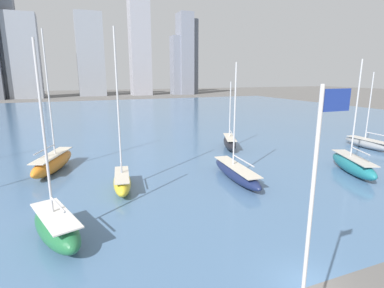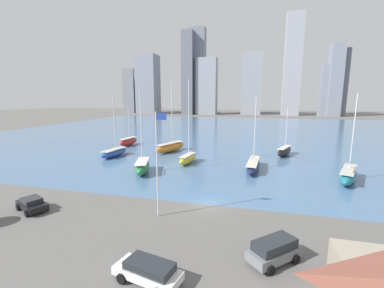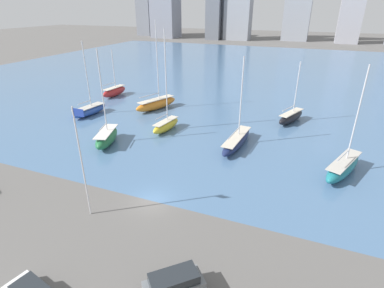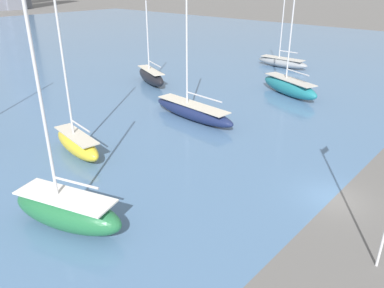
{
  "view_description": "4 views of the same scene",
  "coord_description": "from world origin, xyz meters",
  "px_view_note": "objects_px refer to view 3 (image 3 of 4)",
  "views": [
    {
      "loc": [
        -11.8,
        -11.28,
        11.78
      ],
      "look_at": [
        -1.24,
        15.06,
        5.25
      ],
      "focal_mm": 28.0,
      "sensor_mm": 36.0,
      "label": 1
    },
    {
      "loc": [
        5.37,
        -29.14,
        12.96
      ],
      "look_at": [
        -6.46,
        17.68,
        4.18
      ],
      "focal_mm": 24.0,
      "sensor_mm": 36.0,
      "label": 2
    },
    {
      "loc": [
        14.17,
        -23.51,
        19.51
      ],
      "look_at": [
        1.21,
        8.8,
        3.31
      ],
      "focal_mm": 28.0,
      "sensor_mm": 36.0,
      "label": 3
    },
    {
      "loc": [
        -22.38,
        -7.18,
        13.7
      ],
      "look_at": [
        -2.69,
        10.38,
        1.8
      ],
      "focal_mm": 35.0,
      "sensor_mm": 36.0,
      "label": 4
    }
  ],
  "objects_px": {
    "sailboat_blue": "(89,110)",
    "sailboat_yellow": "(166,125)",
    "sailboat_teal": "(343,167)",
    "parked_suv_gray": "(174,284)",
    "sailboat_navy": "(237,140)",
    "sailboat_red": "(114,91)",
    "sailboat_green": "(107,137)",
    "flag_pole": "(82,160)",
    "sailboat_black": "(291,117)",
    "sailboat_orange": "(156,104)"
  },
  "relations": [
    {
      "from": "sailboat_blue",
      "to": "sailboat_yellow",
      "type": "bearing_deg",
      "value": 1.85
    },
    {
      "from": "sailboat_green",
      "to": "sailboat_yellow",
      "type": "distance_m",
      "value": 10.23
    },
    {
      "from": "sailboat_green",
      "to": "sailboat_blue",
      "type": "bearing_deg",
      "value": 120.91
    },
    {
      "from": "sailboat_red",
      "to": "sailboat_black",
      "type": "bearing_deg",
      "value": 2.67
    },
    {
      "from": "sailboat_yellow",
      "to": "flag_pole",
      "type": "bearing_deg",
      "value": -74.56
    },
    {
      "from": "sailboat_orange",
      "to": "sailboat_black",
      "type": "relative_size",
      "value": 1.58
    },
    {
      "from": "sailboat_black",
      "to": "parked_suv_gray",
      "type": "relative_size",
      "value": 2.39
    },
    {
      "from": "sailboat_teal",
      "to": "sailboat_navy",
      "type": "height_order",
      "value": "sailboat_teal"
    },
    {
      "from": "flag_pole",
      "to": "sailboat_navy",
      "type": "height_order",
      "value": "sailboat_navy"
    },
    {
      "from": "sailboat_orange",
      "to": "sailboat_navy",
      "type": "bearing_deg",
      "value": -8.1
    },
    {
      "from": "sailboat_teal",
      "to": "sailboat_green",
      "type": "xyz_separation_m",
      "value": [
        -33.13,
        -3.49,
        0.06
      ]
    },
    {
      "from": "sailboat_teal",
      "to": "parked_suv_gray",
      "type": "xyz_separation_m",
      "value": [
        -12.39,
        -23.62,
        -0.06
      ]
    },
    {
      "from": "flag_pole",
      "to": "sailboat_red",
      "type": "xyz_separation_m",
      "value": [
        -23.65,
        37.82,
        -5.13
      ]
    },
    {
      "from": "flag_pole",
      "to": "sailboat_green",
      "type": "xyz_separation_m",
      "value": [
        -8.84,
        14.8,
        -5.08
      ]
    },
    {
      "from": "sailboat_red",
      "to": "sailboat_blue",
      "type": "xyz_separation_m",
      "value": [
        3.35,
        -13.0,
        -0.18
      ]
    },
    {
      "from": "sailboat_teal",
      "to": "sailboat_navy",
      "type": "bearing_deg",
      "value": -170.85
    },
    {
      "from": "sailboat_red",
      "to": "sailboat_navy",
      "type": "bearing_deg",
      "value": -19.47
    },
    {
      "from": "flag_pole",
      "to": "sailboat_orange",
      "type": "distance_m",
      "value": 34.64
    },
    {
      "from": "flag_pole",
      "to": "sailboat_orange",
      "type": "xyz_separation_m",
      "value": [
        -9.86,
        32.82,
        -5.06
      ]
    },
    {
      "from": "sailboat_orange",
      "to": "sailboat_blue",
      "type": "bearing_deg",
      "value": -120.83
    },
    {
      "from": "sailboat_teal",
      "to": "sailboat_black",
      "type": "xyz_separation_m",
      "value": [
        -7.81,
        16.87,
        -0.05
      ]
    },
    {
      "from": "sailboat_yellow",
      "to": "parked_suv_gray",
      "type": "xyz_separation_m",
      "value": [
        14.77,
        -28.45,
        -0.04
      ]
    },
    {
      "from": "sailboat_navy",
      "to": "parked_suv_gray",
      "type": "xyz_separation_m",
      "value": [
        2.08,
        -26.87,
        0.13
      ]
    },
    {
      "from": "flag_pole",
      "to": "sailboat_navy",
      "type": "bearing_deg",
      "value": 65.5
    },
    {
      "from": "sailboat_green",
      "to": "sailboat_yellow",
      "type": "relative_size",
      "value": 0.87
    },
    {
      "from": "flag_pole",
      "to": "sailboat_orange",
      "type": "bearing_deg",
      "value": 106.73
    },
    {
      "from": "sailboat_green",
      "to": "sailboat_black",
      "type": "bearing_deg",
      "value": 20.85
    },
    {
      "from": "sailboat_red",
      "to": "sailboat_yellow",
      "type": "bearing_deg",
      "value": -28.82
    },
    {
      "from": "sailboat_orange",
      "to": "sailboat_black",
      "type": "distance_m",
      "value": 26.45
    },
    {
      "from": "sailboat_navy",
      "to": "sailboat_black",
      "type": "bearing_deg",
      "value": 68.27
    },
    {
      "from": "sailboat_teal",
      "to": "sailboat_green",
      "type": "height_order",
      "value": "sailboat_green"
    },
    {
      "from": "sailboat_navy",
      "to": "sailboat_orange",
      "type": "distance_m",
      "value": 22.68
    },
    {
      "from": "sailboat_yellow",
      "to": "parked_suv_gray",
      "type": "relative_size",
      "value": 3.61
    },
    {
      "from": "sailboat_orange",
      "to": "parked_suv_gray",
      "type": "bearing_deg",
      "value": -38.58
    },
    {
      "from": "sailboat_navy",
      "to": "sailboat_red",
      "type": "xyz_separation_m",
      "value": [
        -33.47,
        16.28,
        0.21
      ]
    },
    {
      "from": "sailboat_black",
      "to": "sailboat_green",
      "type": "bearing_deg",
      "value": -119.25
    },
    {
      "from": "sailboat_teal",
      "to": "sailboat_yellow",
      "type": "distance_m",
      "value": 27.58
    },
    {
      "from": "sailboat_navy",
      "to": "parked_suv_gray",
      "type": "distance_m",
      "value": 26.96
    },
    {
      "from": "sailboat_navy",
      "to": "sailboat_black",
      "type": "distance_m",
      "value": 15.16
    },
    {
      "from": "flag_pole",
      "to": "sailboat_black",
      "type": "distance_m",
      "value": 39.17
    },
    {
      "from": "sailboat_navy",
      "to": "sailboat_red",
      "type": "distance_m",
      "value": 37.22
    },
    {
      "from": "sailboat_red",
      "to": "sailboat_orange",
      "type": "relative_size",
      "value": 0.62
    },
    {
      "from": "sailboat_navy",
      "to": "sailboat_green",
      "type": "bearing_deg",
      "value": -155.77
    },
    {
      "from": "sailboat_navy",
      "to": "sailboat_yellow",
      "type": "height_order",
      "value": "sailboat_yellow"
    },
    {
      "from": "sailboat_orange",
      "to": "parked_suv_gray",
      "type": "height_order",
      "value": "sailboat_orange"
    },
    {
      "from": "parked_suv_gray",
      "to": "sailboat_orange",
      "type": "bearing_deg",
      "value": 166.13
    },
    {
      "from": "sailboat_red",
      "to": "sailboat_green",
      "type": "height_order",
      "value": "sailboat_green"
    },
    {
      "from": "parked_suv_gray",
      "to": "sailboat_red",
      "type": "bearing_deg",
      "value": 175.92
    },
    {
      "from": "sailboat_green",
      "to": "sailboat_yellow",
      "type": "bearing_deg",
      "value": 36.36
    },
    {
      "from": "sailboat_red",
      "to": "parked_suv_gray",
      "type": "height_order",
      "value": "sailboat_red"
    }
  ]
}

